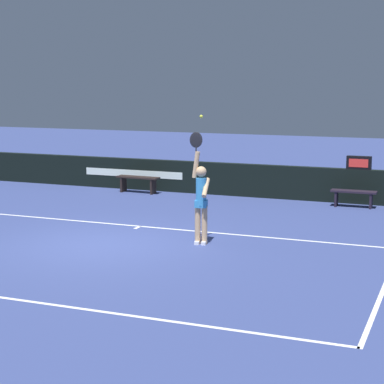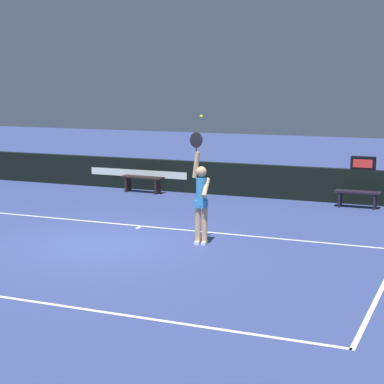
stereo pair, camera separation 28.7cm
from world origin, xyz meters
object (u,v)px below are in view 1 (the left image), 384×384
tennis_player (201,198)px  courtside_bench_far (354,195)px  courtside_bench_near (138,181)px  speed_display (359,163)px  tennis_ball (201,117)px

tennis_player → courtside_bench_far: 6.19m
tennis_player → courtside_bench_near: 7.11m
speed_display → tennis_player: size_ratio=0.28×
tennis_player → courtside_bench_far: tennis_player is taller
tennis_ball → courtside_bench_near: 7.50m
speed_display → tennis_ball: 6.95m
tennis_ball → courtside_bench_far: tennis_ball is taller
tennis_ball → courtside_bench_near: tennis_ball is taller
tennis_player → courtside_bench_far: bearing=66.6°
tennis_player → tennis_ball: (0.01, -0.02, 1.77)m
tennis_ball → tennis_player: bearing=116.5°
courtside_bench_near → tennis_player: bearing=-52.7°
speed_display → tennis_player: 6.75m
tennis_player → courtside_bench_near: (-4.29, 5.63, -0.63)m
tennis_player → courtside_bench_far: size_ratio=1.94×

